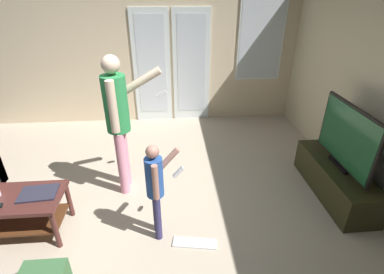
% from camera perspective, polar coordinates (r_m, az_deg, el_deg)
% --- Properties ---
extents(ground_plane, '(5.70, 5.44, 0.02)m').
position_cam_1_polar(ground_plane, '(3.43, -12.36, -15.37)').
color(ground_plane, '#BCAA94').
extents(wall_back_with_doors, '(5.70, 0.09, 2.59)m').
position_cam_1_polar(wall_back_with_doors, '(5.27, -9.16, 16.33)').
color(wall_back_with_doors, beige).
rests_on(wall_back_with_doors, ground_plane).
extents(coffee_table, '(0.91, 0.51, 0.47)m').
position_cam_1_polar(coffee_table, '(3.44, -31.45, -11.85)').
color(coffee_table, '#4D2521').
rests_on(coffee_table, ground_plane).
extents(tv_stand, '(0.45, 1.31, 0.40)m').
position_cam_1_polar(tv_stand, '(3.95, 26.62, -7.60)').
color(tv_stand, '#2A2913').
rests_on(tv_stand, ground_plane).
extents(flat_screen_tv, '(0.08, 1.04, 0.76)m').
position_cam_1_polar(flat_screen_tv, '(3.68, 28.49, -0.10)').
color(flat_screen_tv, black).
rests_on(flat_screen_tv, tv_stand).
extents(person_adult, '(0.70, 0.46, 1.68)m').
position_cam_1_polar(person_adult, '(3.34, -14.39, 4.27)').
color(person_adult, pink).
rests_on(person_adult, ground_plane).
extents(person_child, '(0.38, 0.32, 1.06)m').
position_cam_1_polar(person_child, '(2.77, -7.22, -9.34)').
color(person_child, navy).
rests_on(person_child, ground_plane).
extents(loose_keyboard, '(0.46, 0.20, 0.02)m').
position_cam_1_polar(loose_keyboard, '(3.08, 0.55, -20.31)').
color(loose_keyboard, white).
rests_on(loose_keyboard, ground_plane).
extents(laptop_closed, '(0.37, 0.28, 0.02)m').
position_cam_1_polar(laptop_closed, '(3.28, -28.25, -9.81)').
color(laptop_closed, '#2C2B3C').
rests_on(laptop_closed, coffee_table).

